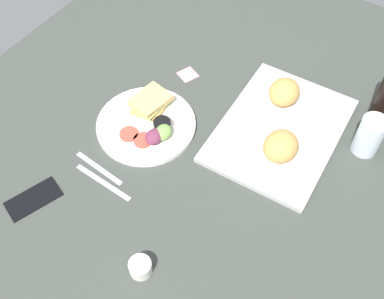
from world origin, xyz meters
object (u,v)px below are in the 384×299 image
(espresso_cup, at_px, (140,267))
(bread_plate_near, at_px, (283,95))
(plate_with_salad, at_px, (149,121))
(knife, at_px, (103,182))
(drinking_glass, at_px, (370,136))
(serving_tray, at_px, (280,130))
(bread_plate_far, at_px, (280,151))
(sticky_note, at_px, (188,74))
(cell_phone, at_px, (33,199))
(fork, at_px, (99,168))

(espresso_cup, bearing_deg, bread_plate_near, 176.75)
(plate_with_salad, distance_m, knife, 0.24)
(drinking_glass, relative_size, knife, 0.65)
(serving_tray, relative_size, bread_plate_far, 2.22)
(espresso_cup, bearing_deg, knife, -121.08)
(serving_tray, bearing_deg, sticky_note, -97.68)
(sticky_note, bearing_deg, bread_plate_far, 70.21)
(bread_plate_far, height_order, plate_with_salad, bread_plate_far)
(bread_plate_near, relative_size, drinking_glass, 1.70)
(bread_plate_near, relative_size, cell_phone, 1.47)
(drinking_glass, relative_size, cell_phone, 0.86)
(knife, xyz_separation_m, sticky_note, (-0.48, -0.04, -0.00))
(serving_tray, height_order, knife, serving_tray)
(bread_plate_near, relative_size, knife, 1.11)
(bread_plate_near, xyz_separation_m, cell_phone, (0.67, -0.40, -0.04))
(bread_plate_far, height_order, knife, bread_plate_far)
(plate_with_salad, xyz_separation_m, espresso_cup, (0.38, 0.26, 0.00))
(espresso_cup, height_order, cell_phone, espresso_cup)
(drinking_glass, bearing_deg, espresso_cup, -25.91)
(serving_tray, bearing_deg, fork, -42.37)
(bread_plate_near, xyz_separation_m, espresso_cup, (0.67, -0.04, -0.03))
(bread_plate_far, xyz_separation_m, drinking_glass, (-0.18, 0.19, 0.01))
(plate_with_salad, height_order, knife, plate_with_salad)
(bread_plate_near, relative_size, espresso_cup, 3.77)
(knife, distance_m, sticky_note, 0.48)
(bread_plate_near, height_order, cell_phone, bread_plate_near)
(serving_tray, height_order, fork, serving_tray)
(serving_tray, distance_m, knife, 0.54)
(bread_plate_far, bearing_deg, fork, -53.67)
(knife, relative_size, cell_phone, 1.32)
(bread_plate_near, bearing_deg, sticky_note, -81.51)
(bread_plate_far, distance_m, knife, 0.50)
(fork, bearing_deg, bread_plate_far, 40.88)
(knife, height_order, sticky_note, knife)
(serving_tray, xyz_separation_m, cell_phone, (0.57, -0.45, -0.00))
(bread_plate_near, relative_size, plate_with_salad, 0.71)
(espresso_cup, distance_m, sticky_note, 0.68)
(plate_with_salad, relative_size, fork, 1.75)
(drinking_glass, height_order, sticky_note, drinking_glass)
(cell_phone, bearing_deg, plate_with_salad, -175.86)
(bread_plate_near, bearing_deg, espresso_cup, -3.25)
(plate_with_salad, distance_m, espresso_cup, 0.46)
(bread_plate_near, distance_m, fork, 0.59)
(espresso_cup, xyz_separation_m, fork, (-0.17, -0.28, -0.02))
(drinking_glass, relative_size, sticky_note, 2.22)
(drinking_glass, xyz_separation_m, sticky_note, (0.03, -0.59, -0.06))
(serving_tray, height_order, bread_plate_far, bread_plate_far)
(fork, bearing_deg, sticky_note, 94.32)
(espresso_cup, bearing_deg, plate_with_salad, -146.13)
(bread_plate_near, xyz_separation_m, plate_with_salad, (0.29, -0.29, -0.03))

